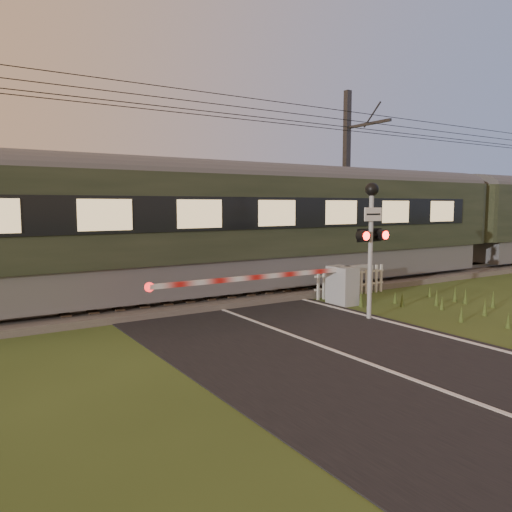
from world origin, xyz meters
TOP-DOWN VIEW (x-y plane):
  - ground at (0.00, 0.00)m, footprint 160.00×160.00m
  - road at (0.02, -0.23)m, footprint 6.00×140.00m
  - track_bed at (0.00, 6.50)m, footprint 140.00×3.40m
  - overhead_wires at (0.00, 6.50)m, footprint 120.00×0.62m
  - train at (12.51, 6.50)m, footprint 41.23×2.84m
  - boom_gate at (2.98, 3.73)m, footprint 6.86×0.84m
  - crossing_signal at (2.59, 1.96)m, footprint 0.86×0.35m
  - picket_fence at (4.47, 4.60)m, footprint 2.88×0.08m
  - catenary_mast at (8.05, 8.73)m, footprint 0.24×2.47m

SIDE VIEW (x-z plane):
  - ground at x=0.00m, z-range 0.00..0.00m
  - road at x=0.02m, z-range 0.00..0.03m
  - track_bed at x=0.00m, z-range -0.13..0.26m
  - picket_fence at x=4.47m, z-range 0.01..0.91m
  - boom_gate at x=2.98m, z-range 0.05..1.17m
  - train at x=12.51m, z-range 0.28..4.12m
  - crossing_signal at x=2.59m, z-range 0.63..4.02m
  - catenary_mast at x=8.05m, z-range 0.14..7.63m
  - overhead_wires at x=0.00m, z-range 5.41..6.04m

